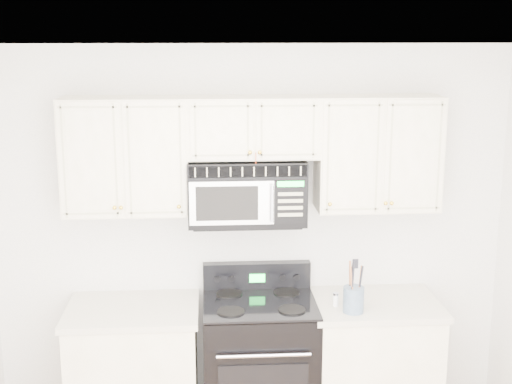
{
  "coord_description": "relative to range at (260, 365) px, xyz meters",
  "views": [
    {
      "loc": [
        -0.29,
        -2.97,
        2.68
      ],
      "look_at": [
        0.0,
        1.3,
        1.71
      ],
      "focal_mm": 50.0,
      "sensor_mm": 36.0,
      "label": 1
    }
  ],
  "objects": [
    {
      "name": "base_cabinet_right",
      "position": [
        0.77,
        0.0,
        -0.06
      ],
      "size": [
        0.86,
        0.65,
        0.92
      ],
      "color": "white",
      "rests_on": "ground"
    },
    {
      "name": "range",
      "position": [
        0.0,
        0.0,
        0.0
      ],
      "size": [
        0.74,
        0.68,
        1.12
      ],
      "color": "black",
      "rests_on": "ground"
    },
    {
      "name": "microwave",
      "position": [
        -0.08,
        0.12,
        1.18
      ],
      "size": [
        0.76,
        0.43,
        0.42
      ],
      "color": "black",
      "rests_on": "ground"
    },
    {
      "name": "shaker_pepper",
      "position": [
        0.63,
        0.04,
        0.49
      ],
      "size": [
        0.05,
        0.05,
        0.11
      ],
      "color": "white",
      "rests_on": "base_cabinet_right"
    },
    {
      "name": "utensil_crock",
      "position": [
        0.59,
        -0.18,
        0.53
      ],
      "size": [
        0.13,
        0.13,
        0.35
      ],
      "color": "slate",
      "rests_on": "base_cabinet_right"
    },
    {
      "name": "upper_cabinets",
      "position": [
        -0.03,
        0.15,
        1.45
      ],
      "size": [
        2.44,
        0.37,
        0.75
      ],
      "color": "white",
      "rests_on": "ground"
    },
    {
      "name": "shaker_salt",
      "position": [
        0.49,
        -0.07,
        0.48
      ],
      "size": [
        0.04,
        0.04,
        0.09
      ],
      "color": "white",
      "rests_on": "base_cabinet_right"
    },
    {
      "name": "room",
      "position": [
        -0.03,
        -1.44,
        0.82
      ],
      "size": [
        3.51,
        3.51,
        2.61
      ],
      "color": "#94704D",
      "rests_on": "ground"
    },
    {
      "name": "base_cabinet_left",
      "position": [
        -0.83,
        0.0,
        -0.06
      ],
      "size": [
        0.86,
        0.65,
        0.92
      ],
      "color": "white",
      "rests_on": "ground"
    }
  ]
}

